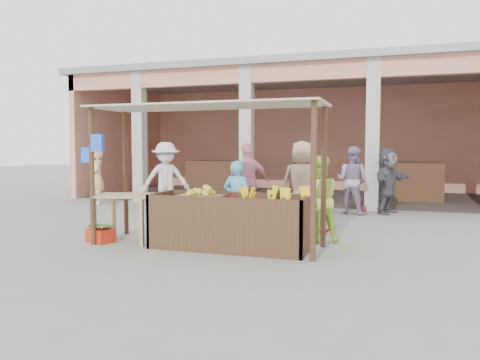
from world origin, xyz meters
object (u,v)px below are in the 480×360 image
(red_crate, at_px, (101,235))
(motorcycle, at_px, (297,208))
(fruit_stall, at_px, (230,225))
(vendor_green, at_px, (319,197))
(side_table, at_px, (127,202))
(vendor_blue, at_px, (237,197))

(red_crate, xyz_separation_m, motorcycle, (3.07, 2.27, 0.34))
(fruit_stall, relative_size, red_crate, 5.67)
(vendor_green, bearing_deg, motorcycle, -82.68)
(fruit_stall, distance_m, vendor_green, 1.69)
(vendor_green, bearing_deg, fruit_stall, 14.76)
(side_table, xyz_separation_m, vendor_green, (3.25, 1.03, 0.10))
(fruit_stall, relative_size, side_table, 2.21)
(fruit_stall, height_order, vendor_blue, vendor_blue)
(red_crate, height_order, vendor_blue, vendor_blue)
(fruit_stall, height_order, side_table, side_table)
(side_table, bearing_deg, vendor_green, 4.33)
(red_crate, relative_size, vendor_green, 0.28)
(red_crate, bearing_deg, vendor_blue, 45.65)
(fruit_stall, distance_m, red_crate, 2.38)
(fruit_stall, xyz_separation_m, vendor_green, (1.31, 0.99, 0.41))
(side_table, relative_size, motorcycle, 0.67)
(red_crate, distance_m, motorcycle, 3.83)
(red_crate, bearing_deg, side_table, 47.00)
(fruit_stall, bearing_deg, side_table, -178.93)
(fruit_stall, height_order, motorcycle, motorcycle)
(vendor_blue, bearing_deg, side_table, 27.77)
(red_crate, relative_size, motorcycle, 0.26)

